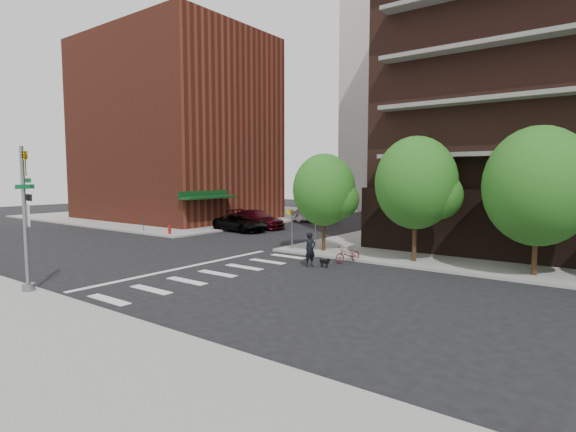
% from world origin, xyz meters
% --- Properties ---
extents(ground, '(120.00, 120.00, 0.00)m').
position_xyz_m(ground, '(0.00, 0.00, 0.00)').
color(ground, black).
rests_on(ground, ground).
extents(sidewalk_nw, '(31.00, 33.00, 0.15)m').
position_xyz_m(sidewalk_nw, '(-24.50, 23.50, 0.07)').
color(sidewalk_nw, gray).
rests_on(sidewalk_nw, ground).
extents(crosswalk, '(3.85, 13.00, 0.01)m').
position_xyz_m(crosswalk, '(2.21, -0.00, 0.01)').
color(crosswalk, silver).
rests_on(crosswalk, ground).
extents(midrise_nw, '(21.40, 15.50, 20.00)m').
position_xyz_m(midrise_nw, '(-22.00, 18.00, 10.15)').
color(midrise_nw, maroon).
rests_on(midrise_nw, sidewalk_nw).
extents(tree_a, '(4.00, 4.00, 5.90)m').
position_xyz_m(tree_a, '(4.00, 8.50, 4.04)').
color(tree_a, '#301E11').
rests_on(tree_a, sidewalk_ne).
extents(tree_b, '(4.50, 4.50, 6.65)m').
position_xyz_m(tree_b, '(10.00, 8.50, 4.54)').
color(tree_b, '#301E11').
rests_on(tree_b, sidewalk_ne).
extents(tree_c, '(5.00, 5.00, 6.80)m').
position_xyz_m(tree_c, '(16.00, 8.50, 4.45)').
color(tree_c, '#301E11').
rests_on(tree_c, sidewalk_ne).
extents(traffic_signal, '(0.90, 0.75, 6.00)m').
position_xyz_m(traffic_signal, '(-0.47, -7.49, 2.70)').
color(traffic_signal, slate).
rests_on(traffic_signal, sidewalk_s).
extents(pedestrian_signal, '(2.18, 0.67, 2.60)m').
position_xyz_m(pedestrian_signal, '(2.32, 7.92, 1.85)').
color(pedestrian_signal, slate).
rests_on(pedestrian_signal, sidewalk_ne).
extents(fire_hydrant, '(0.24, 0.24, 0.73)m').
position_xyz_m(fire_hydrant, '(-10.50, 7.80, 0.55)').
color(fire_hydrant, '#A50C0C').
rests_on(fire_hydrant, sidewalk_nw).
extents(parking_meter, '(0.10, 0.08, 1.32)m').
position_xyz_m(parking_meter, '(-14.00, 7.80, 0.96)').
color(parking_meter, black).
rests_on(parking_meter, sidewalk_nw).
extents(parked_car_black, '(2.90, 5.55, 1.49)m').
position_xyz_m(parked_car_black, '(-7.81, 13.45, 0.75)').
color(parked_car_black, black).
rests_on(parked_car_black, ground).
extents(parked_car_maroon, '(2.49, 5.96, 1.72)m').
position_xyz_m(parked_car_maroon, '(-8.20, 16.08, 0.86)').
color(parked_car_maroon, '#3C0810').
rests_on(parked_car_maroon, ground).
extents(parked_car_silver, '(1.81, 4.95, 1.62)m').
position_xyz_m(parked_car_silver, '(-6.67, 23.70, 0.81)').
color(parked_car_silver, '#A0A2A6').
rests_on(parked_car_silver, ground).
extents(scooter, '(1.15, 1.95, 0.97)m').
position_xyz_m(scooter, '(6.88, 6.50, 0.48)').
color(scooter, maroon).
rests_on(scooter, ground).
extents(dog_walker, '(0.79, 0.62, 1.89)m').
position_xyz_m(dog_walker, '(5.78, 4.29, 0.94)').
color(dog_walker, black).
rests_on(dog_walker, ground).
extents(dog, '(0.62, 0.24, 0.51)m').
position_xyz_m(dog, '(6.57, 4.53, 0.32)').
color(dog, black).
rests_on(dog, ground).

